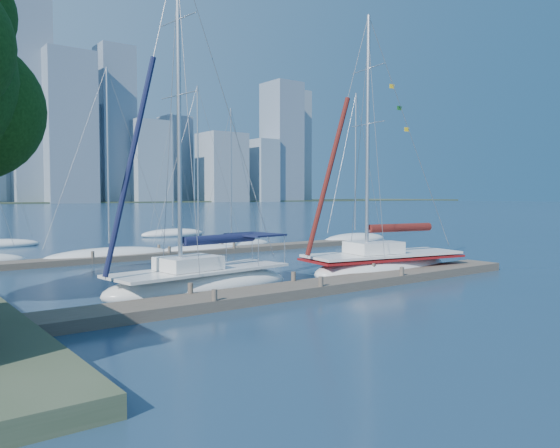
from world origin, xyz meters
TOP-DOWN VIEW (x-y plane):
  - ground at (0.00, 0.00)m, footprint 700.00×700.00m
  - near_dock at (0.00, 0.00)m, footprint 26.00×2.00m
  - far_dock at (2.00, 16.00)m, footprint 30.00×1.80m
  - sailboat_navy at (-3.51, 2.83)m, footprint 8.88×3.85m
  - sailboat_maroon at (6.93, 2.01)m, footprint 9.67×4.54m
  - bg_boat_1 at (-2.42, 16.75)m, footprint 8.62×3.38m
  - bg_boat_2 at (3.92, 16.58)m, footprint 6.65×3.35m
  - bg_boat_3 at (8.12, 18.92)m, footprint 7.43×4.36m
  - bg_boat_5 at (19.49, 16.64)m, footprint 7.19×2.87m
  - bg_boat_7 at (9.97, 33.00)m, footprint 7.12×4.89m

SIDE VIEW (x-z plane):
  - ground at x=0.00m, z-range 0.00..0.00m
  - far_dock at x=2.00m, z-range 0.00..0.36m
  - near_dock at x=0.00m, z-range 0.00..0.40m
  - bg_boat_3 at x=8.12m, z-range -5.38..5.85m
  - bg_boat_2 at x=3.92m, z-range -5.79..6.27m
  - bg_boat_1 at x=-2.42m, z-range -6.01..6.54m
  - bg_boat_7 at x=9.97m, z-range -6.10..6.64m
  - bg_boat_5 at x=19.49m, z-range -6.41..6.98m
  - sailboat_maroon at x=6.93m, z-range -5.93..7.96m
  - sailboat_navy at x=-3.51m, z-range -6.17..8.47m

